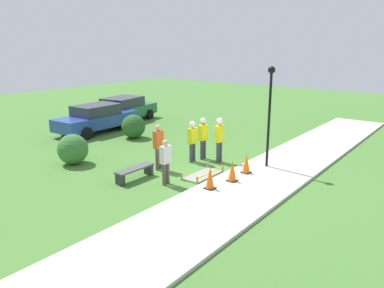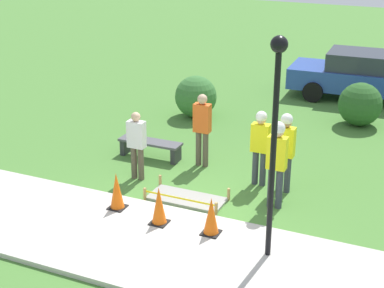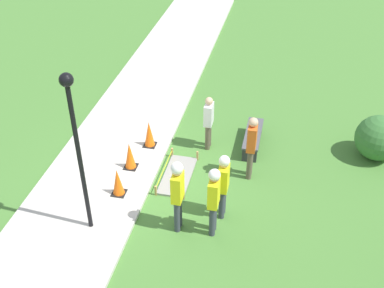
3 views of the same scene
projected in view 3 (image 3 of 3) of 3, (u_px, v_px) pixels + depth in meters
The scene contains 14 objects.
ground_plane at pixel (154, 181), 12.53m from camera, with size 60.00×60.00×0.00m, color #477A33.
sidewalk at pixel (102, 172), 12.75m from camera, with size 28.00×2.86×0.10m.
wet_concrete_patch at pixel (178, 175), 12.64m from camera, with size 1.69×0.77×0.28m.
traffic_cone_near_patch at pixel (149, 134), 13.42m from camera, with size 0.34×0.34×0.78m.
traffic_cone_far_patch at pixel (130, 156), 12.61m from camera, with size 0.34×0.34×0.77m.
traffic_cone_sidewalk_edge at pixel (118, 182), 11.76m from camera, with size 0.34×0.34×0.74m.
park_bench at pixel (253, 137), 13.60m from camera, with size 1.62×0.44×0.45m.
worker_supervisor at pixel (214, 196), 10.42m from camera, with size 0.40×0.26×1.81m.
worker_assistant at pixel (178, 190), 10.48m from camera, with size 0.40×0.27×1.90m.
worker_trainee at pixel (223, 181), 10.90m from camera, with size 0.40×0.25×1.75m.
bystander_in_orange_shirt at pixel (251, 144), 12.08m from camera, with size 0.40×0.24×1.81m.
bystander_in_gray_shirt at pixel (209, 120), 13.22m from camera, with size 0.40×0.22×1.62m.
lamppost_near at pixel (75, 134), 9.58m from camera, with size 0.28×0.28×3.90m.
shrub_rounded_mid at pixel (378, 138), 13.02m from camera, with size 1.25×1.25×1.25m.
Camera 3 is at (9.19, 3.05, 8.07)m, focal length 45.00 mm.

